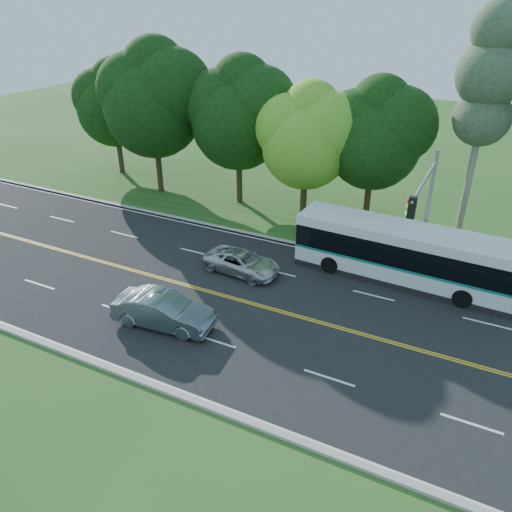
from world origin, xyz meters
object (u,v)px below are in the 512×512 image
at_px(sedan, 163,311).
at_px(suv, 242,262).
at_px(traffic_signal, 424,205).
at_px(transit_bus, 405,255).

relative_size(sedan, suv, 1.11).
bearing_deg(suv, traffic_signal, -67.60).
xyz_separation_m(sedan, suv, (0.95, 6.12, -0.19)).
distance_m(traffic_signal, transit_bus, 3.20).
relative_size(traffic_signal, sedan, 1.44).
xyz_separation_m(transit_bus, sedan, (-9.17, -9.29, -0.73)).
bearing_deg(sedan, transit_bus, -51.17).
height_order(traffic_signal, transit_bus, traffic_signal).
xyz_separation_m(traffic_signal, sedan, (-9.75, -8.89, -3.85)).
relative_size(traffic_signal, suv, 1.60).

